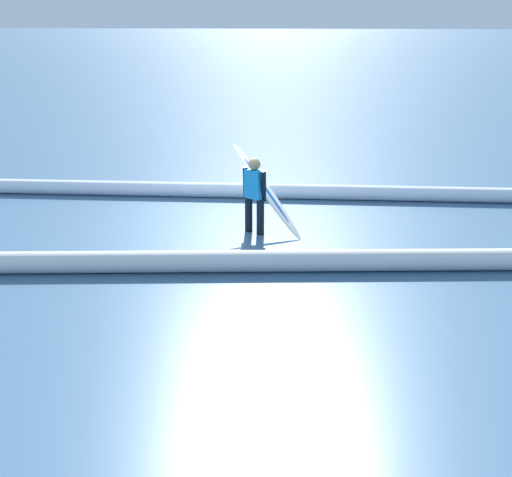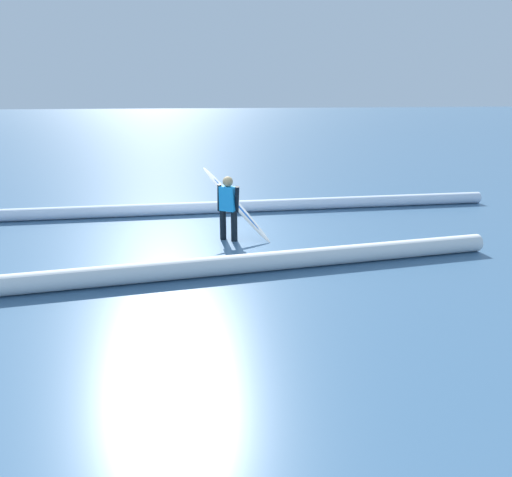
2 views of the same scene
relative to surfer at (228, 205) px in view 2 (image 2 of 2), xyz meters
name	(u,v)px [view 2 (image 2 of 2)]	position (x,y,z in m)	size (l,w,h in m)	color
ground_plane	(197,235)	(0.67, -0.49, -0.79)	(193.32, 193.32, 0.00)	#3D6284
surfer	(228,205)	(0.00, 0.00, 0.00)	(0.43, 0.49, 1.41)	black
surfboard	(236,204)	(-0.21, -0.28, -0.05)	(1.49, 1.51, 1.50)	white
wave_crest_foreground	(221,207)	(-0.11, -2.46, -0.63)	(0.32, 0.32, 15.17)	white
wave_crest_midground	(104,276)	(2.37, 2.16, -0.62)	(0.35, 0.35, 14.59)	white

